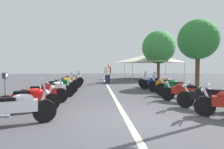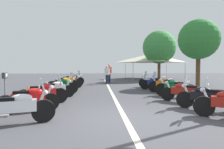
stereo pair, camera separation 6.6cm
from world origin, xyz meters
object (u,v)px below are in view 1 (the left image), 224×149
motorcycle_left_row_4 (60,86)px  bystander_2 (107,73)px  motorcycle_right_row_2 (185,92)px  event_tent (151,58)px  motorcycle_left_row_6 (68,82)px  bystander_0 (108,73)px  motorcycle_right_row_3 (175,88)px  motorcycle_left_row_5 (63,84)px  traffic_cone_0 (47,85)px  bystander_1 (108,72)px  motorcycle_left_row_8 (72,79)px  motorcycle_right_row_6 (151,82)px  roadside_tree_0 (159,47)px  roadside_tree_1 (198,40)px  traffic_cone_2 (28,91)px  motorcycle_left_row_7 (70,80)px  motorcycle_right_row_5 (156,83)px  motorcycle_left_row_3 (54,89)px  motorcycle_right_row_4 (165,85)px  traffic_cone_1 (189,88)px  motorcycle_left_row_2 (44,93)px  motorcycle_left_row_1 (30,99)px  motorcycle_left_row_0 (17,107)px  parking_meter (5,83)px

motorcycle_left_row_4 → bystander_2: size_ratio=1.21×
motorcycle_right_row_2 → event_tent: bearing=-65.6°
motorcycle_left_row_6 → bystander_2: bystander_2 is taller
bystander_0 → motorcycle_right_row_3: bearing=-136.0°
motorcycle_right_row_3 → motorcycle_left_row_6: bearing=0.9°
motorcycle_left_row_5 → motorcycle_right_row_2: 7.18m
traffic_cone_0 → bystander_1: bearing=-44.5°
motorcycle_right_row_2 → event_tent: (15.75, -3.07, 2.20)m
motorcycle_left_row_8 → motorcycle_right_row_6: size_ratio=1.16×
motorcycle_right_row_3 → roadside_tree_0: roadside_tree_0 is taller
motorcycle_left_row_5 → roadside_tree_1: bearing=-17.7°
motorcycle_left_row_6 → traffic_cone_2: bearing=-140.6°
motorcycle_left_row_7 → motorcycle_right_row_5: 6.49m
motorcycle_right_row_3 → motorcycle_right_row_5: size_ratio=0.90×
motorcycle_left_row_3 → bystander_1: 8.96m
motorcycle_right_row_4 → traffic_cone_0: size_ratio=2.84×
bystander_2 → roadside_tree_0: roadside_tree_0 is taller
motorcycle_right_row_2 → motorcycle_right_row_6: 5.70m
motorcycle_left_row_7 → motorcycle_right_row_6: size_ratio=1.17×
traffic_cone_2 → roadside_tree_0: roadside_tree_0 is taller
motorcycle_left_row_5 → traffic_cone_0: size_ratio=3.04×
bystander_1 → bystander_2: (-1.12, 0.20, -0.08)m
motorcycle_left_row_5 → traffic_cone_1: motorcycle_left_row_5 is taller
traffic_cone_2 → bystander_1: size_ratio=0.35×
motorcycle_left_row_8 → motorcycle_left_row_5: bearing=-105.9°
motorcycle_left_row_6 → motorcycle_left_row_8: (2.85, 0.09, -0.01)m
traffic_cone_1 → roadside_tree_0: 11.08m
motorcycle_left_row_4 → roadside_tree_1: bearing=-4.9°
motorcycle_left_row_2 → motorcycle_left_row_8: size_ratio=0.98×
motorcycle_left_row_4 → traffic_cone_1: (-0.16, -7.30, -0.17)m
motorcycle_right_row_6 → motorcycle_left_row_7: bearing=24.9°
traffic_cone_2 → motorcycle_right_row_4: bearing=-82.8°
event_tent → motorcycle_left_row_7: bearing=134.5°
motorcycle_right_row_2 → traffic_cone_0: bearing=-1.1°
motorcycle_left_row_3 → traffic_cone_2: size_ratio=3.14×
motorcycle_left_row_1 → motorcycle_right_row_4: motorcycle_right_row_4 is taller
roadside_tree_0 → motorcycle_left_row_3: bearing=142.4°
motorcycle_left_row_8 → traffic_cone_1: (-5.81, -7.36, -0.16)m
motorcycle_left_row_4 → motorcycle_left_row_1: bearing=-116.7°
motorcycle_left_row_0 → traffic_cone_0: 8.21m
bystander_2 → motorcycle_right_row_3: bearing=-125.2°
motorcycle_left_row_1 → motorcycle_right_row_4: 7.50m
motorcycle_right_row_2 → roadside_tree_0: size_ratio=0.33×
motorcycle_right_row_4 → motorcycle_right_row_6: bearing=-53.8°
motorcycle_left_row_6 → traffic_cone_1: motorcycle_left_row_6 is taller
motorcycle_right_row_3 → bystander_2: size_ratio=1.08×
bystander_0 → roadside_tree_0: (3.02, -5.88, 2.72)m
motorcycle_left_row_3 → bystander_1: bystander_1 is taller
roadside_tree_1 → motorcycle_left_row_8: bearing=77.2°
parking_meter → event_tent: (16.22, -10.24, 1.75)m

